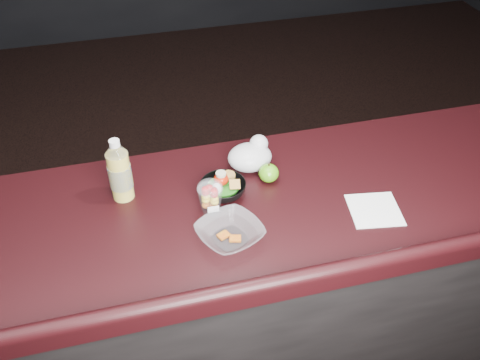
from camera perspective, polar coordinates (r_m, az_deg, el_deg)
name	(u,v)px	position (r m, az deg, el deg)	size (l,w,h in m)	color
counter	(234,303)	(2.12, -0.66, -13.02)	(4.06, 0.71, 1.02)	black
lemonade_bottle	(120,174)	(1.76, -12.68, 0.63)	(0.08, 0.08, 0.23)	gold
fruit_cup	(210,196)	(1.69, -3.18, -1.74)	(0.08, 0.08, 0.12)	white
green_apple	(269,173)	(1.82, 3.08, 0.75)	(0.07, 0.07, 0.07)	#44820F
plastic_bag	(251,155)	(1.87, 1.18, 2.63)	(0.16, 0.13, 0.11)	silver
snack_bowl	(223,188)	(1.77, -1.84, -0.83)	(0.17, 0.17, 0.08)	black
takeout_bowl	(230,233)	(1.62, -1.09, -5.70)	(0.25, 0.25, 0.05)	silver
paper_napkin	(374,210)	(1.78, 14.14, -3.10)	(0.16, 0.16, 0.00)	white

